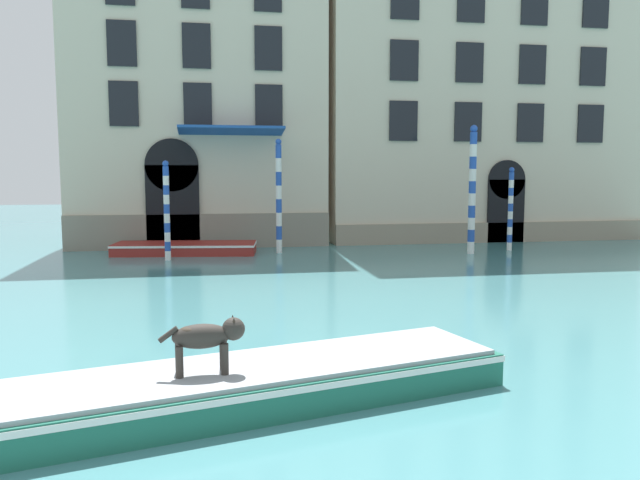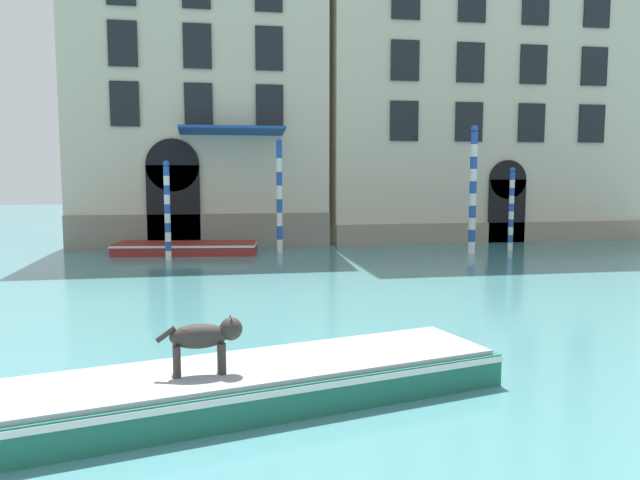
% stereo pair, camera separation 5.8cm
% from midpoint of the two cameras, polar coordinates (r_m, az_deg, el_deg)
% --- Properties ---
extents(palazzo_left, '(10.39, 7.40, 12.76)m').
position_cam_midpoint_polar(palazzo_left, '(28.33, -11.11, 12.86)').
color(palazzo_left, beige).
rests_on(palazzo_left, ground_plane).
extents(palazzo_right, '(14.20, 6.13, 15.54)m').
position_cam_midpoint_polar(palazzo_right, '(31.05, 13.64, 14.82)').
color(palazzo_right, beige).
rests_on(palazzo_right, ground_plane).
extents(boat_foreground, '(7.57, 3.42, 0.52)m').
position_cam_midpoint_polar(boat_foreground, '(8.39, -7.75, -13.03)').
color(boat_foreground, '#1E6651').
rests_on(boat_foreground, ground_plane).
extents(dog_on_deck, '(1.08, 0.35, 0.72)m').
position_cam_midpoint_polar(dog_on_deck, '(8.03, -10.44, -8.70)').
color(dog_on_deck, '#332D28').
rests_on(dog_on_deck, boat_foreground).
extents(boat_moored_near_palazzo, '(5.37, 2.40, 0.42)m').
position_cam_midpoint_polar(boat_moored_near_palazzo, '(23.71, -12.27, -0.72)').
color(boat_moored_near_palazzo, maroon).
rests_on(boat_moored_near_palazzo, ground_plane).
extents(mooring_pole_0, '(0.27, 0.27, 4.75)m').
position_cam_midpoint_polar(mooring_pole_0, '(23.79, 13.68, 4.52)').
color(mooring_pole_0, white).
rests_on(mooring_pole_0, ground_plane).
extents(mooring_pole_1, '(0.21, 0.21, 3.43)m').
position_cam_midpoint_polar(mooring_pole_1, '(22.04, -13.91, 2.66)').
color(mooring_pole_1, white).
rests_on(mooring_pole_1, ground_plane).
extents(mooring_pole_2, '(0.23, 0.23, 4.26)m').
position_cam_midpoint_polar(mooring_pole_2, '(23.40, -3.86, 4.05)').
color(mooring_pole_2, white).
rests_on(mooring_pole_2, ground_plane).
extents(mooring_pole_3, '(0.20, 0.20, 3.22)m').
position_cam_midpoint_polar(mooring_pole_3, '(25.28, 16.96, 2.77)').
color(mooring_pole_3, white).
rests_on(mooring_pole_3, ground_plane).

